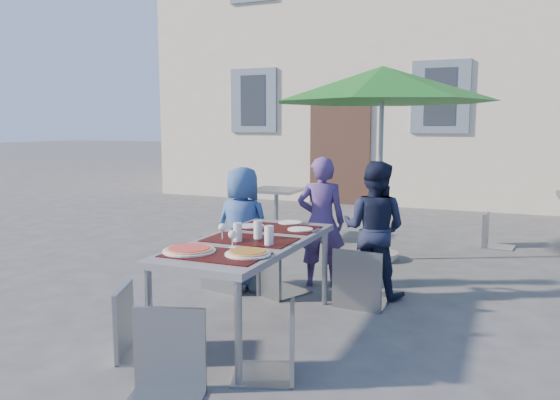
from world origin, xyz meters
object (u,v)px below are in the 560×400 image
at_px(pizza_near_left, 189,250).
at_px(bg_chair_l_1, 494,210).
at_px(chair_1, 273,235).
at_px(patio_umbrella, 382,86).
at_px(chair_3, 137,279).
at_px(cafe_table_0, 276,205).
at_px(child_1, 321,222).
at_px(dining_table, 250,247).
at_px(chair_4, 278,298).
at_px(pizza_near_right, 248,253).
at_px(bg_chair_l_0, 239,197).
at_px(child_2, 374,229).
at_px(child_0, 243,228).
at_px(bg_chair_r_0, 319,207).
at_px(chair_2, 361,241).
at_px(chair_0, 226,229).
at_px(chair_5, 163,303).

height_order(pizza_near_left, bg_chair_l_1, bg_chair_l_1).
xyz_separation_m(chair_1, patio_umbrella, (0.63, 1.81, 1.52)).
distance_m(chair_3, cafe_table_0, 4.26).
bearing_deg(child_1, pizza_near_left, 63.00).
height_order(dining_table, chair_4, chair_4).
distance_m(pizza_near_right, bg_chair_l_0, 4.47).
relative_size(child_2, bg_chair_l_0, 1.33).
relative_size(dining_table, bg_chair_l_0, 1.88).
bearing_deg(child_1, chair_4, 83.34).
height_order(child_0, bg_chair_l_1, child_0).
bearing_deg(cafe_table_0, chair_4, -66.52).
distance_m(child_1, cafe_table_0, 2.47).
height_order(child_0, chair_4, child_0).
distance_m(chair_1, patio_umbrella, 2.45).
bearing_deg(pizza_near_left, bg_chair_r_0, 95.80).
distance_m(child_0, chair_3, 1.80).
relative_size(child_2, chair_3, 1.37).
relative_size(chair_2, chair_4, 1.14).
bearing_deg(pizza_near_right, child_1, 93.16).
height_order(pizza_near_right, child_0, child_0).
distance_m(child_2, chair_1, 0.98).
bearing_deg(bg_chair_r_0, child_2, -59.36).
distance_m(pizza_near_left, chair_1, 1.51).
distance_m(pizza_near_right, chair_0, 1.68).
xyz_separation_m(child_1, child_2, (0.57, -0.11, -0.01)).
distance_m(child_2, chair_0, 1.46).
xyz_separation_m(chair_2, bg_chair_l_1, (1.03, 3.16, -0.10)).
xyz_separation_m(child_2, cafe_table_0, (-1.96, 2.15, -0.16)).
bearing_deg(child_2, pizza_near_left, 69.85).
distance_m(child_2, chair_4, 1.97).
xyz_separation_m(pizza_near_right, chair_5, (-0.20, -0.73, -0.16)).
bearing_deg(bg_chair_r_0, cafe_table_0, -174.14).
bearing_deg(cafe_table_0, chair_3, -80.15).
height_order(pizza_near_left, chair_1, chair_1).
xyz_separation_m(chair_5, bg_chair_r_0, (-0.64, 4.74, -0.12)).
height_order(pizza_near_right, chair_4, chair_4).
relative_size(chair_1, chair_3, 1.06).
bearing_deg(patio_umbrella, bg_chair_l_0, 162.92).
relative_size(chair_3, bg_chair_l_0, 0.97).
height_order(pizza_near_right, chair_1, chair_1).
height_order(chair_1, chair_2, chair_2).
bearing_deg(pizza_near_right, dining_table, 114.66).
bearing_deg(bg_chair_l_1, bg_chair_r_0, -166.51).
bearing_deg(dining_table, chair_1, 103.10).
height_order(chair_2, chair_3, chair_2).
relative_size(child_2, cafe_table_0, 1.80).
height_order(child_2, chair_5, child_2).
height_order(dining_table, pizza_near_right, pizza_near_right).
xyz_separation_m(pizza_near_left, chair_5, (0.23, -0.65, -0.16)).
bearing_deg(child_2, bg_chair_r_0, -53.87).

